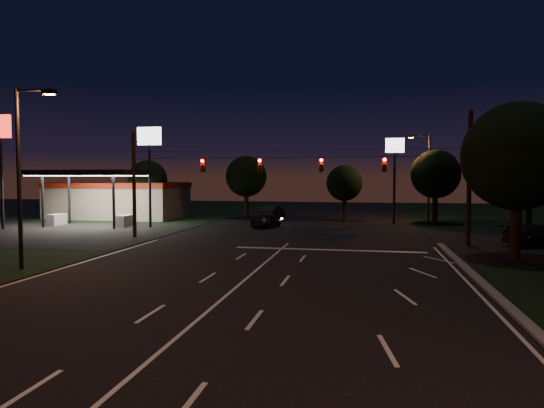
% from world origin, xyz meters
% --- Properties ---
extents(ground, '(140.00, 140.00, 0.00)m').
position_xyz_m(ground, '(0.00, 0.00, 0.00)').
color(ground, black).
rests_on(ground, ground).
extents(cross_street_left, '(20.00, 16.00, 0.02)m').
position_xyz_m(cross_street_left, '(-20.00, 16.00, 0.00)').
color(cross_street_left, black).
rests_on(cross_street_left, ground).
extents(edge_line_right, '(0.14, 40.00, 0.01)m').
position_xyz_m(edge_line_right, '(9.70, -6.00, 0.01)').
color(edge_line_right, silver).
rests_on(edge_line_right, ground).
extents(center_line, '(0.14, 40.00, 0.01)m').
position_xyz_m(center_line, '(0.00, -6.00, 0.01)').
color(center_line, silver).
rests_on(center_line, ground).
extents(stop_bar, '(12.00, 0.50, 0.01)m').
position_xyz_m(stop_bar, '(3.00, 11.50, 0.01)').
color(stop_bar, silver).
rests_on(stop_bar, ground).
extents(utility_pole_right, '(0.30, 0.30, 9.00)m').
position_xyz_m(utility_pole_right, '(12.00, 15.00, 0.00)').
color(utility_pole_right, black).
rests_on(utility_pole_right, ground).
extents(utility_pole_left, '(0.28, 0.28, 8.00)m').
position_xyz_m(utility_pole_left, '(-12.00, 15.00, 0.00)').
color(utility_pole_left, black).
rests_on(utility_pole_left, ground).
extents(signal_span, '(24.00, 0.40, 1.56)m').
position_xyz_m(signal_span, '(-0.00, 14.96, 5.50)').
color(signal_span, black).
rests_on(signal_span, ground).
extents(gas_station, '(14.20, 16.10, 5.25)m').
position_xyz_m(gas_station, '(-21.86, 30.39, 2.38)').
color(gas_station, gray).
rests_on(gas_station, ground).
extents(pole_sign_left_near, '(2.20, 0.30, 9.10)m').
position_xyz_m(pole_sign_left_near, '(-14.00, 22.00, 6.98)').
color(pole_sign_left_near, black).
rests_on(pole_sign_left_near, ground).
extents(pole_sign_left_far, '(2.00, 0.30, 10.00)m').
position_xyz_m(pole_sign_left_far, '(-26.00, 18.00, 7.61)').
color(pole_sign_left_far, black).
rests_on(pole_sign_left_far, ground).
extents(pole_sign_right, '(1.80, 0.30, 8.40)m').
position_xyz_m(pole_sign_right, '(8.00, 30.00, 6.24)').
color(pole_sign_right, black).
rests_on(pole_sign_right, ground).
extents(street_light_left, '(2.20, 0.35, 9.00)m').
position_xyz_m(street_light_left, '(-11.24, 2.00, 5.24)').
color(street_light_left, black).
rests_on(street_light_left, ground).
extents(street_light_right_far, '(2.20, 0.35, 9.00)m').
position_xyz_m(street_light_right_far, '(11.24, 32.00, 5.24)').
color(street_light_right_far, black).
rests_on(street_light_right_far, ground).
extents(tree_right_near, '(6.00, 6.00, 8.76)m').
position_xyz_m(tree_right_near, '(13.53, 10.17, 5.68)').
color(tree_right_near, black).
rests_on(tree_right_near, ground).
extents(tree_far_a, '(4.20, 4.20, 6.42)m').
position_xyz_m(tree_far_a, '(-17.98, 30.12, 4.26)').
color(tree_far_a, black).
rests_on(tree_far_a, ground).
extents(tree_far_b, '(4.60, 4.60, 6.98)m').
position_xyz_m(tree_far_b, '(-7.98, 34.13, 4.61)').
color(tree_far_b, black).
rests_on(tree_far_b, ground).
extents(tree_far_c, '(3.80, 3.80, 5.86)m').
position_xyz_m(tree_far_c, '(3.02, 33.10, 3.90)').
color(tree_far_c, black).
rests_on(tree_far_c, ground).
extents(tree_far_d, '(4.80, 4.80, 7.30)m').
position_xyz_m(tree_far_d, '(12.02, 31.13, 4.83)').
color(tree_far_d, black).
rests_on(tree_far_d, ground).
extents(tree_far_e, '(4.00, 4.00, 6.18)m').
position_xyz_m(tree_far_e, '(20.02, 29.11, 4.11)').
color(tree_far_e, black).
rests_on(tree_far_e, ground).
extents(car_oncoming_a, '(2.54, 4.01, 1.27)m').
position_xyz_m(car_oncoming_a, '(-3.63, 23.89, 0.64)').
color(car_oncoming_a, black).
rests_on(car_oncoming_a, ground).
extents(car_oncoming_b, '(2.21, 4.85, 1.54)m').
position_xyz_m(car_oncoming_b, '(-4.77, 32.77, 0.77)').
color(car_oncoming_b, black).
rests_on(car_oncoming_b, ground).
extents(car_cross, '(5.49, 3.56, 1.48)m').
position_xyz_m(car_cross, '(16.71, 15.45, 0.74)').
color(car_cross, black).
rests_on(car_cross, ground).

